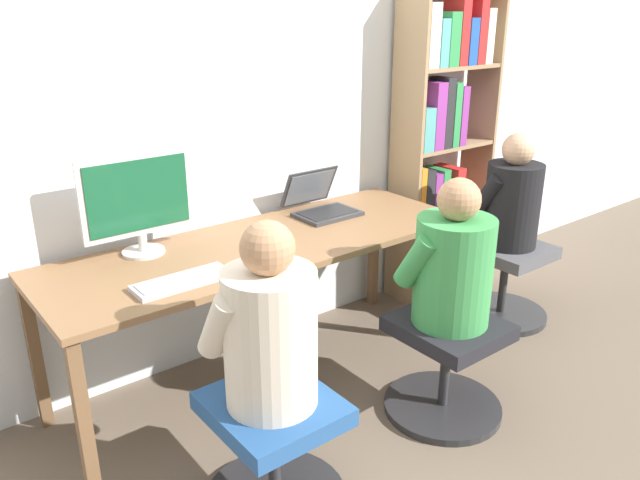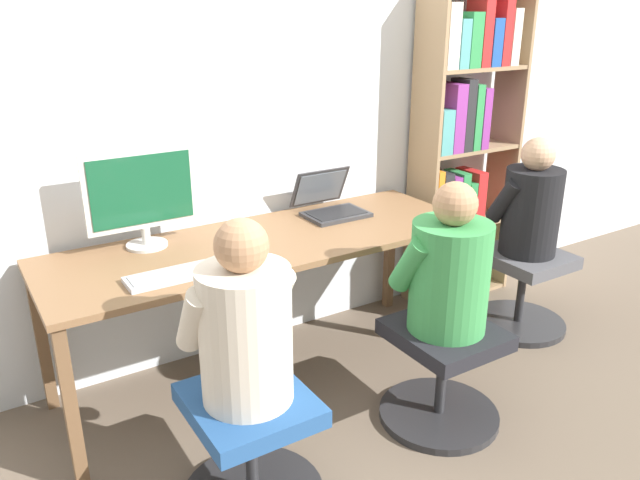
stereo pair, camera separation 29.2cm
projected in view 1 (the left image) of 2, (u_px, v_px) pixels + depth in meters
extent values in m
plane|color=brown|center=(311.00, 411.00, 2.97)|extent=(14.00, 14.00, 0.00)
cube|color=silver|center=(214.00, 115.00, 3.09)|extent=(10.00, 0.05, 2.60)
cube|color=brown|center=(265.00, 245.00, 2.97)|extent=(2.11, 0.72, 0.03)
cube|color=brown|center=(84.00, 427.00, 2.28)|extent=(0.05, 0.05, 0.73)
cube|color=brown|center=(452.00, 284.00, 3.46)|extent=(0.05, 0.05, 0.73)
cube|color=brown|center=(35.00, 355.00, 2.75)|extent=(0.05, 0.05, 0.73)
cube|color=brown|center=(374.00, 250.00, 3.93)|extent=(0.05, 0.05, 0.73)
cylinder|color=beige|center=(144.00, 252.00, 2.83)|extent=(0.19, 0.19, 0.01)
cylinder|color=beige|center=(143.00, 242.00, 2.81)|extent=(0.04, 0.04, 0.08)
cube|color=beige|center=(138.00, 195.00, 2.73)|extent=(0.51, 0.02, 0.37)
cube|color=#144C2D|center=(139.00, 195.00, 2.72)|extent=(0.46, 0.01, 0.32)
cube|color=#2D2D30|center=(328.00, 214.00, 3.33)|extent=(0.33, 0.23, 0.02)
cube|color=black|center=(328.00, 212.00, 3.32)|extent=(0.29, 0.18, 0.00)
cube|color=#2D2D30|center=(309.00, 187.00, 3.41)|extent=(0.33, 0.11, 0.21)
cube|color=slate|center=(309.00, 188.00, 3.40)|extent=(0.29, 0.09, 0.18)
cube|color=#B2B2B7|center=(183.00, 281.00, 2.51)|extent=(0.40, 0.14, 0.02)
cube|color=#97979C|center=(182.00, 278.00, 2.51)|extent=(0.37, 0.12, 0.00)
ellipsoid|color=#99999E|center=(240.00, 265.00, 2.65)|extent=(0.07, 0.10, 0.04)
cylinder|color=#262628|center=(274.00, 458.00, 2.34)|extent=(0.05, 0.05, 0.37)
cube|color=#234C84|center=(273.00, 409.00, 2.26)|extent=(0.43, 0.46, 0.07)
cylinder|color=#262628|center=(442.00, 406.00, 2.97)|extent=(0.55, 0.55, 0.04)
cylinder|color=#262628|center=(445.00, 370.00, 2.90)|extent=(0.05, 0.05, 0.37)
cube|color=black|center=(448.00, 328.00, 2.83)|extent=(0.43, 0.46, 0.07)
cylinder|color=beige|center=(270.00, 339.00, 2.16)|extent=(0.33, 0.33, 0.51)
sphere|color=#A87A56|center=(267.00, 248.00, 2.04)|extent=(0.19, 0.19, 0.19)
cylinder|color=beige|center=(219.00, 325.00, 2.10)|extent=(0.09, 0.22, 0.29)
cylinder|color=beige|center=(294.00, 300.00, 2.28)|extent=(0.09, 0.22, 0.29)
cylinder|color=#388C47|center=(453.00, 272.00, 2.73)|extent=(0.34, 0.34, 0.49)
sphere|color=#A87A56|center=(459.00, 200.00, 2.61)|extent=(0.19, 0.19, 0.19)
cylinder|color=#388C47|center=(416.00, 260.00, 2.66)|extent=(0.10, 0.22, 0.28)
cylinder|color=#388C47|center=(466.00, 244.00, 2.85)|extent=(0.10, 0.22, 0.28)
cube|color=#997A56|center=(406.00, 153.00, 3.75)|extent=(0.02, 0.26, 1.96)
cube|color=#997A56|center=(479.00, 139.00, 4.15)|extent=(0.02, 0.26, 1.96)
cube|color=#997A56|center=(434.00, 284.00, 4.29)|extent=(0.66, 0.25, 0.02)
cube|color=#997A56|center=(439.00, 218.00, 4.12)|extent=(0.66, 0.25, 0.02)
cube|color=#997A56|center=(444.00, 145.00, 3.95)|extent=(0.66, 0.25, 0.02)
cube|color=#997A56|center=(450.00, 67.00, 3.78)|extent=(0.66, 0.25, 0.02)
cube|color=silver|center=(411.00, 273.00, 4.01)|extent=(0.04, 0.14, 0.34)
cube|color=silver|center=(414.00, 274.00, 4.06)|extent=(0.04, 0.17, 0.29)
cube|color=red|center=(421.00, 267.00, 4.07)|extent=(0.06, 0.15, 0.38)
cube|color=gold|center=(425.00, 269.00, 4.14)|extent=(0.06, 0.20, 0.30)
cube|color=gold|center=(434.00, 261.00, 4.14)|extent=(0.05, 0.16, 0.39)
cube|color=#2D8C47|center=(440.00, 268.00, 4.20)|extent=(0.05, 0.15, 0.26)
cube|color=orange|center=(411.00, 196.00, 3.86)|extent=(0.04, 0.22, 0.39)
cube|color=#262628|center=(422.00, 198.00, 3.88)|extent=(0.07, 0.15, 0.36)
cube|color=#8C338C|center=(430.00, 198.00, 3.93)|extent=(0.06, 0.15, 0.33)
cube|color=#2D8C47|center=(435.00, 194.00, 3.98)|extent=(0.06, 0.18, 0.35)
cube|color=#2D8C47|center=(442.00, 198.00, 4.03)|extent=(0.06, 0.18, 0.28)
cube|color=red|center=(448.00, 191.00, 4.07)|extent=(0.08, 0.22, 0.33)
cube|color=teal|center=(421.00, 129.00, 3.70)|extent=(0.09, 0.15, 0.26)
cube|color=#8C338C|center=(430.00, 116.00, 3.74)|extent=(0.08, 0.18, 0.40)
cube|color=#262628|center=(441.00, 113.00, 3.77)|extent=(0.07, 0.16, 0.42)
cube|color=#2D8C47|center=(449.00, 114.00, 3.82)|extent=(0.06, 0.15, 0.39)
cube|color=#8C338C|center=(453.00, 115.00, 3.88)|extent=(0.06, 0.20, 0.36)
cube|color=silver|center=(425.00, 36.00, 3.52)|extent=(0.08, 0.16, 0.35)
cube|color=teal|center=(436.00, 43.00, 3.58)|extent=(0.07, 0.15, 0.27)
cube|color=#2D8C47|center=(442.00, 39.00, 3.64)|extent=(0.09, 0.22, 0.30)
cube|color=red|center=(456.00, 31.00, 3.66)|extent=(0.07, 0.16, 0.40)
cube|color=#1E4C9E|center=(464.00, 41.00, 3.73)|extent=(0.08, 0.16, 0.27)
cube|color=red|center=(473.00, 29.00, 3.75)|extent=(0.07, 0.17, 0.40)
cube|color=silver|center=(481.00, 36.00, 3.81)|extent=(0.07, 0.16, 0.32)
cylinder|color=#262628|center=(500.00, 313.00, 3.87)|extent=(0.55, 0.55, 0.04)
cylinder|color=#262628|center=(503.00, 284.00, 3.80)|extent=(0.05, 0.05, 0.37)
cube|color=#4C4C51|center=(507.00, 250.00, 3.72)|extent=(0.43, 0.46, 0.07)
cylinder|color=black|center=(512.00, 205.00, 3.62)|extent=(0.32, 0.32, 0.49)
sphere|color=tan|center=(519.00, 149.00, 3.51)|extent=(0.19, 0.19, 0.19)
cylinder|color=black|center=(487.00, 195.00, 3.56)|extent=(0.09, 0.22, 0.28)
cylinder|color=black|center=(519.00, 186.00, 3.74)|extent=(0.09, 0.22, 0.28)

